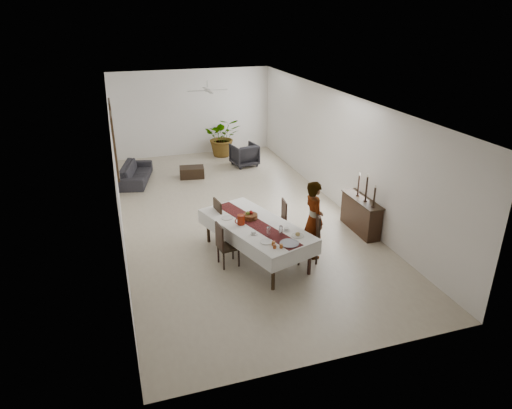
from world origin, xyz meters
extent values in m
cube|color=beige|center=(0.00, 0.00, 0.00)|extent=(6.00, 12.00, 0.00)
cube|color=white|center=(0.00, 0.00, 3.20)|extent=(6.00, 12.00, 0.02)
cube|color=white|center=(0.00, 6.00, 1.60)|extent=(6.00, 0.02, 3.20)
cube|color=white|center=(0.00, -6.00, 1.60)|extent=(6.00, 0.02, 3.20)
cube|color=white|center=(-3.00, 0.00, 1.60)|extent=(0.02, 12.00, 3.20)
cube|color=white|center=(3.00, 0.00, 1.60)|extent=(0.02, 12.00, 3.20)
cube|color=black|center=(-0.17, -2.44, 0.81)|extent=(1.90, 2.89, 0.06)
cylinder|color=black|center=(-0.24, -3.80, 0.39)|extent=(0.10, 0.10, 0.78)
cylinder|color=black|center=(0.69, -3.49, 0.39)|extent=(0.10, 0.10, 0.78)
cylinder|color=black|center=(-1.04, -1.39, 0.39)|extent=(0.10, 0.10, 0.78)
cylinder|color=black|center=(-0.11, -1.08, 0.39)|extent=(0.10, 0.10, 0.78)
cube|color=white|center=(-0.17, -2.44, 0.84)|extent=(2.15, 3.14, 0.01)
cube|color=silver|center=(-0.79, -2.65, 0.68)|extent=(0.92, 2.73, 0.33)
cube|color=silver|center=(0.44, -2.23, 0.68)|extent=(0.92, 2.73, 0.33)
cube|color=silver|center=(0.28, -3.80, 0.68)|extent=(1.25, 0.43, 0.33)
cube|color=white|center=(-0.63, -1.08, 0.68)|extent=(1.25, 0.43, 0.33)
cube|color=maroon|center=(-0.17, -2.44, 0.85)|extent=(1.25, 2.76, 0.00)
cylinder|color=maroon|center=(-0.49, -2.37, 0.96)|extent=(0.21, 0.21, 0.22)
torus|color=maroon|center=(-0.58, -2.40, 0.96)|extent=(0.13, 0.06, 0.13)
cylinder|color=silver|center=(0.18, -3.08, 0.94)|extent=(0.08, 0.08, 0.19)
cylinder|color=white|center=(-0.09, -3.06, 0.94)|extent=(0.08, 0.08, 0.19)
cylinder|color=silver|center=(0.35, -2.97, 0.88)|extent=(0.10, 0.10, 0.07)
cylinder|color=silver|center=(0.35, -2.97, 0.85)|extent=(0.17, 0.17, 0.01)
cylinder|color=silver|center=(-0.37, -2.91, 0.88)|extent=(0.10, 0.10, 0.07)
cylinder|color=silver|center=(-0.37, -2.91, 0.85)|extent=(0.17, 0.17, 0.01)
cylinder|color=silver|center=(0.49, -3.27, 0.86)|extent=(0.27, 0.27, 0.02)
sphere|color=tan|center=(0.49, -3.27, 0.89)|extent=(0.10, 0.10, 0.10)
cylinder|color=silver|center=(-0.23, -3.34, 0.86)|extent=(0.27, 0.27, 0.02)
cylinder|color=silver|center=(-0.70, -1.97, 0.86)|extent=(0.27, 0.27, 0.02)
cylinder|color=#444349|center=(0.20, -3.55, 0.86)|extent=(0.40, 0.40, 0.02)
cylinder|color=brown|center=(-0.03, -3.66, 0.89)|extent=(0.07, 0.07, 0.08)
cylinder|color=brown|center=(-0.15, -3.63, 0.89)|extent=(0.07, 0.07, 0.08)
cylinder|color=#9A4D16|center=(-0.13, -3.51, 0.89)|extent=(0.07, 0.07, 0.08)
cylinder|color=brown|center=(-0.21, -2.16, 0.90)|extent=(0.33, 0.33, 0.11)
sphere|color=maroon|center=(-0.18, -2.13, 0.99)|extent=(0.10, 0.10, 0.10)
sphere|color=olive|center=(-0.26, -2.14, 0.99)|extent=(0.09, 0.09, 0.09)
cube|color=black|center=(0.87, -2.92, 0.50)|extent=(0.58, 0.58, 0.05)
cylinder|color=black|center=(1.01, -3.16, 0.24)|extent=(0.06, 0.06, 0.48)
cylinder|color=black|center=(1.10, -2.77, 0.24)|extent=(0.06, 0.06, 0.48)
cylinder|color=black|center=(0.63, -3.07, 0.24)|extent=(0.06, 0.06, 0.48)
cylinder|color=black|center=(0.72, -2.69, 0.24)|extent=(0.06, 0.06, 0.48)
cube|color=black|center=(1.08, -2.97, 0.83)|extent=(0.15, 0.48, 0.61)
cube|color=black|center=(0.61, -1.68, 0.43)|extent=(0.46, 0.46, 0.05)
cylinder|color=black|center=(0.76, -1.87, 0.20)|extent=(0.05, 0.05, 0.41)
cylinder|color=black|center=(0.79, -1.53, 0.20)|extent=(0.05, 0.05, 0.41)
cylinder|color=black|center=(0.42, -1.83, 0.20)|extent=(0.05, 0.05, 0.41)
cylinder|color=black|center=(0.46, -1.49, 0.20)|extent=(0.05, 0.05, 0.41)
cube|color=black|center=(0.79, -1.70, 0.72)|extent=(0.08, 0.42, 0.53)
cube|color=black|center=(-0.84, -2.57, 0.45)|extent=(0.47, 0.47, 0.05)
cylinder|color=black|center=(-1.04, -2.41, 0.21)|extent=(0.05, 0.05, 0.42)
cylinder|color=black|center=(-1.00, -2.76, 0.21)|extent=(0.05, 0.05, 0.42)
cylinder|color=black|center=(-0.69, -2.37, 0.21)|extent=(0.05, 0.05, 0.42)
cylinder|color=black|center=(-0.65, -2.72, 0.21)|extent=(0.05, 0.05, 0.42)
cube|color=black|center=(-1.04, -2.59, 0.74)|extent=(0.09, 0.43, 0.54)
cube|color=black|center=(-0.61, -1.48, 0.49)|extent=(0.53, 0.53, 0.05)
cylinder|color=black|center=(-0.82, -1.31, 0.23)|extent=(0.05, 0.05, 0.46)
cylinder|color=black|center=(-0.77, -1.69, 0.23)|extent=(0.05, 0.05, 0.46)
cylinder|color=black|center=(-0.44, -1.26, 0.23)|extent=(0.05, 0.05, 0.46)
cylinder|color=black|center=(-0.39, -1.64, 0.23)|extent=(0.05, 0.05, 0.46)
cube|color=black|center=(-0.82, -1.51, 0.81)|extent=(0.11, 0.47, 0.60)
imported|color=gray|center=(1.09, -2.75, 0.91)|extent=(0.43, 0.66, 1.81)
cube|color=black|center=(2.78, -1.96, 0.42)|extent=(0.37, 1.40, 0.84)
cube|color=black|center=(2.78, -1.96, 0.86)|extent=(0.41, 1.46, 0.03)
cylinder|color=black|center=(2.78, -2.47, 0.88)|extent=(0.09, 0.09, 0.03)
cylinder|color=black|center=(2.78, -2.47, 1.13)|extent=(0.05, 0.05, 0.47)
cylinder|color=silver|center=(2.78, -2.47, 1.40)|extent=(0.03, 0.03, 0.07)
cylinder|color=black|center=(2.78, -2.10, 0.88)|extent=(0.09, 0.09, 0.03)
cylinder|color=black|center=(2.78, -2.10, 1.20)|extent=(0.05, 0.05, 0.61)
cylinder|color=white|center=(2.78, -2.10, 1.54)|extent=(0.03, 0.03, 0.07)
cylinder|color=black|center=(2.78, -1.72, 0.88)|extent=(0.09, 0.09, 0.03)
cylinder|color=black|center=(2.78, -1.72, 1.16)|extent=(0.05, 0.05, 0.51)
cylinder|color=white|center=(2.78, -1.72, 1.45)|extent=(0.03, 0.03, 0.07)
imported|color=#2B292E|center=(-2.40, 3.46, 0.29)|extent=(1.24, 2.14, 0.59)
imported|color=#232226|center=(1.45, 4.00, 0.40)|extent=(0.98, 1.00, 0.79)
cube|color=black|center=(-0.59, 3.31, 0.18)|extent=(0.87, 0.64, 0.36)
imported|color=#295823|center=(1.01, 5.38, 0.74)|extent=(1.52, 1.38, 1.49)
cube|color=black|center=(-2.96, 2.20, 1.60)|extent=(0.06, 1.05, 1.85)
cube|color=silver|center=(-2.92, 2.20, 1.60)|extent=(0.01, 0.90, 1.70)
cube|color=black|center=(-2.96, 4.30, 1.60)|extent=(0.06, 1.05, 1.85)
cube|color=white|center=(-2.92, 4.30, 1.60)|extent=(0.01, 0.90, 1.70)
cylinder|color=silver|center=(0.00, 3.00, 3.10)|extent=(0.04, 0.04, 0.20)
cylinder|color=silver|center=(0.00, 3.00, 2.90)|extent=(0.16, 0.16, 0.08)
cube|color=white|center=(0.00, 3.35, 2.90)|extent=(0.10, 0.55, 0.01)
cube|color=silver|center=(0.00, 2.65, 2.90)|extent=(0.10, 0.55, 0.01)
cube|color=white|center=(0.35, 3.00, 2.90)|extent=(0.55, 0.10, 0.01)
cube|color=beige|center=(-0.35, 3.00, 2.90)|extent=(0.55, 0.10, 0.01)
camera|label=1|loc=(-2.94, -11.14, 5.26)|focal=32.00mm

